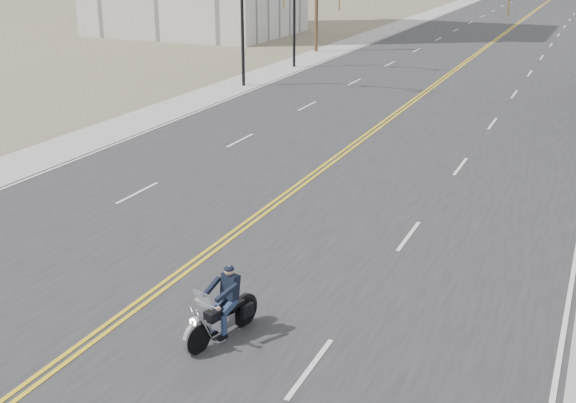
# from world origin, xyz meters

# --- Properties ---
(road) EXTENTS (20.00, 200.00, 0.01)m
(road) POSITION_xyz_m (0.00, 70.00, 0.01)
(road) COLOR #303033
(road) RESTS_ON ground
(sidewalk_left) EXTENTS (3.00, 200.00, 0.01)m
(sidewalk_left) POSITION_xyz_m (-11.50, 70.00, 0.01)
(sidewalk_left) COLOR #A5A5A0
(sidewalk_left) RESTS_ON ground
(traffic_mast_left) EXTENTS (7.10, 0.26, 7.00)m
(traffic_mast_left) POSITION_xyz_m (-8.98, 32.00, 4.94)
(traffic_mast_left) COLOR black
(traffic_mast_left) RESTS_ON ground
(motorcyclist) EXTENTS (1.44, 2.36, 1.71)m
(motorcyclist) POSITION_xyz_m (2.68, 4.36, 0.86)
(motorcyclist) COLOR black
(motorcyclist) RESTS_ON ground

